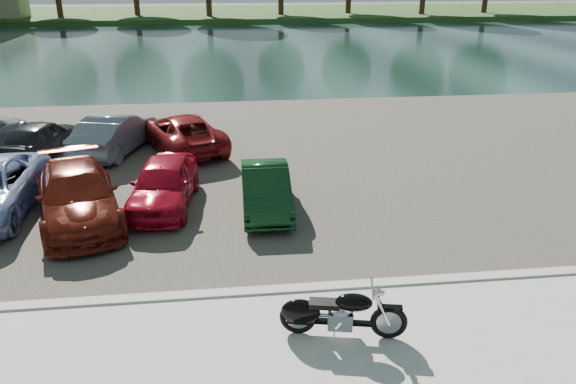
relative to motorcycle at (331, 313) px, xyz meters
name	(u,v)px	position (x,y,z in m)	size (l,w,h in m)	color
ground	(341,351)	(0.13, -0.37, -0.56)	(200.00, 200.00, 0.00)	#595447
kerb	(322,288)	(0.13, 1.63, -0.49)	(60.00, 0.30, 0.14)	#B8B6AD
parking_lot	(279,157)	(0.13, 10.63, -0.54)	(60.00, 18.00, 0.04)	#3D3931
river	(243,48)	(0.13, 39.63, -0.56)	(120.00, 40.00, 0.00)	#182B29
far_bank	(232,14)	(0.13, 71.63, -0.26)	(120.00, 24.00, 0.60)	#234819
motorcycle	(331,313)	(0.00, 0.00, 0.00)	(2.30, 0.88, 1.05)	black
car_3	(77,196)	(-5.73, 5.87, 0.19)	(2.00, 4.91, 1.42)	#54150C
car_4	(164,183)	(-3.54, 6.58, 0.16)	(1.61, 4.00, 1.36)	#A70B1F
car_5	(266,189)	(-0.70, 6.02, 0.10)	(1.31, 3.75, 1.24)	#0E3616
car_8	(41,138)	(-8.32, 11.79, 0.14)	(1.55, 3.85, 1.31)	black
car_9	(115,133)	(-5.73, 11.84, 0.20)	(1.53, 4.39, 1.44)	slate
car_10	(183,132)	(-3.30, 11.85, 0.15)	(2.23, 4.84, 1.34)	maroon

